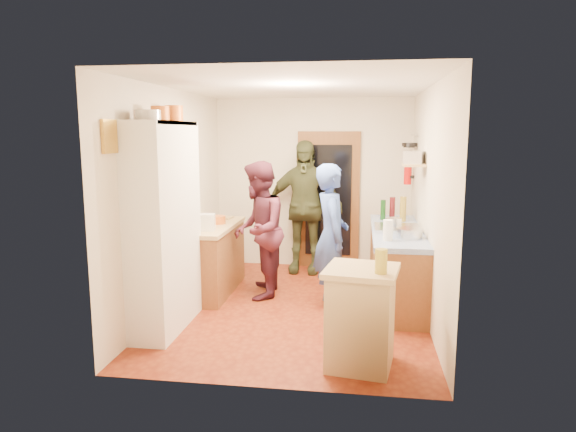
% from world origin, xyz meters
% --- Properties ---
extents(floor, '(3.00, 4.00, 0.02)m').
position_xyz_m(floor, '(0.00, 0.00, -0.01)').
color(floor, maroon).
rests_on(floor, ground).
extents(ceiling, '(3.00, 4.00, 0.02)m').
position_xyz_m(ceiling, '(0.00, 0.00, 2.61)').
color(ceiling, silver).
rests_on(ceiling, ground).
extents(wall_back, '(3.00, 0.02, 2.60)m').
position_xyz_m(wall_back, '(0.00, 2.01, 1.30)').
color(wall_back, beige).
rests_on(wall_back, ground).
extents(wall_front, '(3.00, 0.02, 2.60)m').
position_xyz_m(wall_front, '(0.00, -2.01, 1.30)').
color(wall_front, beige).
rests_on(wall_front, ground).
extents(wall_left, '(0.02, 4.00, 2.60)m').
position_xyz_m(wall_left, '(-1.51, 0.00, 1.30)').
color(wall_left, beige).
rests_on(wall_left, ground).
extents(wall_right, '(0.02, 4.00, 2.60)m').
position_xyz_m(wall_right, '(1.51, 0.00, 1.30)').
color(wall_right, beige).
rests_on(wall_right, ground).
extents(door_frame, '(0.95, 0.06, 2.10)m').
position_xyz_m(door_frame, '(0.25, 1.97, 1.05)').
color(door_frame, brown).
rests_on(door_frame, ground).
extents(door_glass, '(0.70, 0.02, 1.70)m').
position_xyz_m(door_glass, '(0.25, 1.94, 1.05)').
color(door_glass, black).
rests_on(door_glass, door_frame).
extents(hutch_body, '(0.40, 1.20, 2.20)m').
position_xyz_m(hutch_body, '(-1.30, -0.80, 1.10)').
color(hutch_body, silver).
rests_on(hutch_body, ground).
extents(hutch_top_shelf, '(0.40, 1.14, 0.04)m').
position_xyz_m(hutch_top_shelf, '(-1.30, -0.80, 2.18)').
color(hutch_top_shelf, silver).
rests_on(hutch_top_shelf, hutch_body).
extents(plate_stack, '(0.24, 0.24, 0.10)m').
position_xyz_m(plate_stack, '(-1.30, -1.10, 2.25)').
color(plate_stack, white).
rests_on(plate_stack, hutch_top_shelf).
extents(orange_pot_a, '(0.19, 0.19, 0.15)m').
position_xyz_m(orange_pot_a, '(-1.30, -0.80, 2.27)').
color(orange_pot_a, orange).
rests_on(orange_pot_a, hutch_top_shelf).
extents(orange_pot_b, '(0.20, 0.20, 0.17)m').
position_xyz_m(orange_pot_b, '(-1.30, -0.41, 2.29)').
color(orange_pot_b, orange).
rests_on(orange_pot_b, hutch_top_shelf).
extents(left_counter_base, '(0.60, 1.40, 0.85)m').
position_xyz_m(left_counter_base, '(-1.20, 0.45, 0.42)').
color(left_counter_base, brown).
rests_on(left_counter_base, ground).
extents(left_counter_top, '(0.64, 1.44, 0.05)m').
position_xyz_m(left_counter_top, '(-1.20, 0.45, 0.88)').
color(left_counter_top, tan).
rests_on(left_counter_top, left_counter_base).
extents(toaster, '(0.29, 0.22, 0.20)m').
position_xyz_m(toaster, '(-1.15, 0.07, 1.00)').
color(toaster, white).
rests_on(toaster, left_counter_top).
extents(kettle, '(0.18, 0.18, 0.16)m').
position_xyz_m(kettle, '(-1.25, 0.30, 0.98)').
color(kettle, white).
rests_on(kettle, left_counter_top).
extents(orange_bowl, '(0.24, 0.24, 0.10)m').
position_xyz_m(orange_bowl, '(-1.12, 0.56, 0.95)').
color(orange_bowl, orange).
rests_on(orange_bowl, left_counter_top).
extents(chopping_board, '(0.33, 0.26, 0.02)m').
position_xyz_m(chopping_board, '(-1.18, 0.97, 0.91)').
color(chopping_board, tan).
rests_on(chopping_board, left_counter_top).
extents(right_counter_base, '(0.60, 2.20, 0.84)m').
position_xyz_m(right_counter_base, '(1.20, 0.50, 0.42)').
color(right_counter_base, brown).
rests_on(right_counter_base, ground).
extents(right_counter_top, '(0.62, 2.22, 0.06)m').
position_xyz_m(right_counter_top, '(1.20, 0.50, 0.87)').
color(right_counter_top, '#1E44A7').
rests_on(right_counter_top, right_counter_base).
extents(hob, '(0.55, 0.58, 0.04)m').
position_xyz_m(hob, '(1.20, 0.45, 0.92)').
color(hob, silver).
rests_on(hob, right_counter_top).
extents(pot_on_hob, '(0.18, 0.18, 0.12)m').
position_xyz_m(pot_on_hob, '(1.15, 0.38, 1.00)').
color(pot_on_hob, silver).
rests_on(pot_on_hob, hob).
extents(bottle_a, '(0.08, 0.08, 0.28)m').
position_xyz_m(bottle_a, '(1.05, 1.17, 1.04)').
color(bottle_a, '#143F14').
rests_on(bottle_a, right_counter_top).
extents(bottle_b, '(0.10, 0.10, 0.30)m').
position_xyz_m(bottle_b, '(1.18, 1.28, 1.05)').
color(bottle_b, '#591419').
rests_on(bottle_b, right_counter_top).
extents(bottle_c, '(0.10, 0.10, 0.34)m').
position_xyz_m(bottle_c, '(1.31, 1.08, 1.07)').
color(bottle_c, olive).
rests_on(bottle_c, right_counter_top).
extents(paper_towel, '(0.11, 0.11, 0.23)m').
position_xyz_m(paper_towel, '(1.05, -0.21, 1.02)').
color(paper_towel, white).
rests_on(paper_towel, right_counter_top).
extents(mixing_bowl, '(0.34, 0.34, 0.11)m').
position_xyz_m(mixing_bowl, '(1.30, -0.03, 0.96)').
color(mixing_bowl, silver).
rests_on(mixing_bowl, right_counter_top).
extents(island_base, '(0.63, 0.63, 0.86)m').
position_xyz_m(island_base, '(0.77, -1.47, 0.43)').
color(island_base, tan).
rests_on(island_base, ground).
extents(island_top, '(0.71, 0.71, 0.05)m').
position_xyz_m(island_top, '(0.77, -1.47, 0.89)').
color(island_top, tan).
rests_on(island_top, island_base).
extents(cutting_board, '(0.39, 0.33, 0.02)m').
position_xyz_m(cutting_board, '(0.73, -1.42, 0.90)').
color(cutting_board, white).
rests_on(cutting_board, island_top).
extents(oil_jar, '(0.12, 0.12, 0.21)m').
position_xyz_m(oil_jar, '(0.93, -1.62, 1.01)').
color(oil_jar, '#AD9E2D').
rests_on(oil_jar, island_top).
extents(pan_rail, '(0.02, 0.65, 0.02)m').
position_xyz_m(pan_rail, '(1.46, 1.52, 2.05)').
color(pan_rail, silver).
rests_on(pan_rail, wall_right).
extents(pan_hang_a, '(0.18, 0.18, 0.05)m').
position_xyz_m(pan_hang_a, '(1.40, 1.35, 1.92)').
color(pan_hang_a, black).
rests_on(pan_hang_a, pan_rail).
extents(pan_hang_b, '(0.16, 0.16, 0.05)m').
position_xyz_m(pan_hang_b, '(1.40, 1.55, 1.90)').
color(pan_hang_b, black).
rests_on(pan_hang_b, pan_rail).
extents(pan_hang_c, '(0.17, 0.17, 0.05)m').
position_xyz_m(pan_hang_c, '(1.40, 1.75, 1.91)').
color(pan_hang_c, black).
rests_on(pan_hang_c, pan_rail).
extents(wall_shelf, '(0.26, 0.42, 0.03)m').
position_xyz_m(wall_shelf, '(1.37, 0.45, 1.70)').
color(wall_shelf, tan).
rests_on(wall_shelf, wall_right).
extents(radio, '(0.29, 0.35, 0.15)m').
position_xyz_m(radio, '(1.37, 0.45, 1.79)').
color(radio, silver).
rests_on(radio, wall_shelf).
extents(ext_bracket, '(0.06, 0.10, 0.04)m').
position_xyz_m(ext_bracket, '(1.47, 1.70, 1.45)').
color(ext_bracket, black).
rests_on(ext_bracket, wall_right).
extents(fire_extinguisher, '(0.11, 0.11, 0.32)m').
position_xyz_m(fire_extinguisher, '(1.41, 1.70, 1.50)').
color(fire_extinguisher, red).
rests_on(fire_extinguisher, wall_right).
extents(picture_frame, '(0.03, 0.25, 0.30)m').
position_xyz_m(picture_frame, '(-1.48, -1.55, 2.05)').
color(picture_frame, gold).
rests_on(picture_frame, wall_left).
extents(person_hob, '(0.54, 0.70, 1.72)m').
position_xyz_m(person_hob, '(0.44, 0.13, 0.86)').
color(person_hob, '#3752A8').
rests_on(person_hob, ground).
extents(person_left, '(0.73, 0.90, 1.73)m').
position_xyz_m(person_left, '(-0.50, 0.40, 0.87)').
color(person_left, '#461B29').
rests_on(person_left, ground).
extents(person_back, '(1.18, 0.55, 1.97)m').
position_xyz_m(person_back, '(-0.08, 1.62, 0.99)').
color(person_back, '#383D23').
rests_on(person_back, ground).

